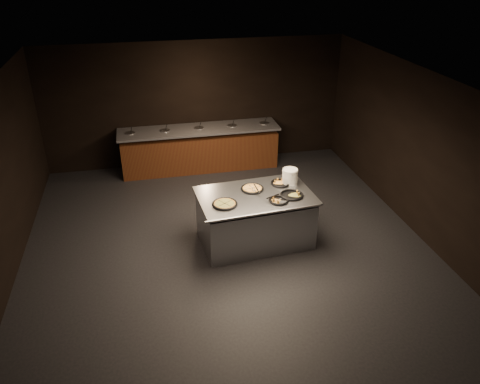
# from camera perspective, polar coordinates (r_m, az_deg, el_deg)

# --- Properties ---
(room) EXTENTS (7.02, 8.02, 2.92)m
(room) POSITION_cam_1_polar(r_m,az_deg,el_deg) (7.46, -1.40, 1.78)
(room) COLOR black
(room) RESTS_ON ground
(salad_bar) EXTENTS (3.70, 0.83, 1.18)m
(salad_bar) POSITION_cam_1_polar(r_m,az_deg,el_deg) (11.09, -4.90, 4.98)
(salad_bar) COLOR brown
(salad_bar) RESTS_ON ground
(serving_counter) EXTENTS (2.05, 1.40, 0.94)m
(serving_counter) POSITION_cam_1_polar(r_m,az_deg,el_deg) (8.27, 1.83, -3.34)
(serving_counter) COLOR silver
(serving_counter) RESTS_ON ground
(plate_stack) EXTENTS (0.27, 0.27, 0.27)m
(plate_stack) POSITION_cam_1_polar(r_m,az_deg,el_deg) (8.41, 6.10, 1.92)
(plate_stack) COLOR white
(plate_stack) RESTS_ON serving_counter
(pan_veggie_whole) EXTENTS (0.42, 0.42, 0.04)m
(pan_veggie_whole) POSITION_cam_1_polar(r_m,az_deg,el_deg) (7.71, -1.87, -1.45)
(pan_veggie_whole) COLOR black
(pan_veggie_whole) RESTS_ON serving_counter
(pan_cheese_whole) EXTENTS (0.40, 0.40, 0.04)m
(pan_cheese_whole) POSITION_cam_1_polar(r_m,az_deg,el_deg) (8.18, 1.50, 0.42)
(pan_cheese_whole) COLOR black
(pan_cheese_whole) RESTS_ON serving_counter
(pan_cheese_slices_a) EXTENTS (0.35, 0.35, 0.04)m
(pan_cheese_slices_a) POSITION_cam_1_polar(r_m,az_deg,el_deg) (8.41, 4.96, 1.09)
(pan_cheese_slices_a) COLOR black
(pan_cheese_slices_a) RESTS_ON serving_counter
(pan_cheese_slices_b) EXTENTS (0.33, 0.33, 0.04)m
(pan_cheese_slices_b) POSITION_cam_1_polar(r_m,az_deg,el_deg) (7.84, 4.74, -1.02)
(pan_cheese_slices_b) COLOR black
(pan_cheese_slices_b) RESTS_ON serving_counter
(pan_veggie_slices) EXTENTS (0.40, 0.40, 0.04)m
(pan_veggie_slices) POSITION_cam_1_polar(r_m,az_deg,el_deg) (8.02, 6.32, -0.36)
(pan_veggie_slices) COLOR black
(pan_veggie_slices) RESTS_ON serving_counter
(server_left) EXTENTS (0.20, 0.31, 0.16)m
(server_left) POSITION_cam_1_polar(r_m,az_deg,el_deg) (8.04, 1.85, 0.35)
(server_left) COLOR silver
(server_left) RESTS_ON serving_counter
(server_right) EXTENTS (0.34, 0.21, 0.18)m
(server_right) POSITION_cam_1_polar(r_m,az_deg,el_deg) (7.76, 4.38, -0.74)
(server_right) COLOR silver
(server_right) RESTS_ON serving_counter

